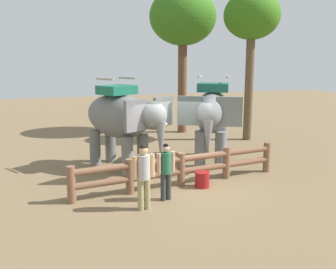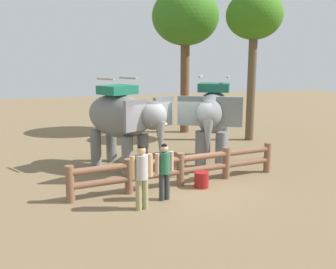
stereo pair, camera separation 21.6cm
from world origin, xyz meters
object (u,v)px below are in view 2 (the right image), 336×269
object	(u,v)px
elephant_near_left	(123,118)
feed_bucket	(201,180)
tourist_woman_in_black	(142,172)
tree_far_left	(254,19)
tourist_man_in_blue	(164,168)
tree_back_center	(185,19)
log_fence	(180,167)
elephant_center	(213,115)

from	to	relation	value
elephant_near_left	feed_bucket	world-z (taller)	elephant_near_left
tourist_woman_in_black	tree_far_left	xyz separation A→B (m)	(7.24, 6.90, 4.73)
tourist_man_in_blue	tree_back_center	world-z (taller)	tree_back_center
log_fence	elephant_near_left	distance (m)	2.99
elephant_near_left	tree_back_center	distance (m)	8.56
tree_far_left	tree_back_center	size ratio (longest dim) A/B	0.93
tourist_woman_in_black	log_fence	bearing A→B (deg)	42.59
tourist_woman_in_black	tourist_man_in_blue	xyz separation A→B (m)	(0.77, 0.47, -0.07)
log_fence	tourist_woman_in_black	xyz separation A→B (m)	(-1.63, -1.50, 0.41)
tourist_woman_in_black	tourist_man_in_blue	size ratio (longest dim) A/B	1.08
elephant_near_left	elephant_center	xyz separation A→B (m)	(3.39, -0.25, 0.01)
log_fence	tree_back_center	world-z (taller)	tree_back_center
elephant_near_left	feed_bucket	distance (m)	3.70
log_fence	elephant_near_left	bearing A→B (deg)	118.87
tourist_woman_in_black	tree_far_left	distance (m)	11.06
log_fence	elephant_near_left	size ratio (longest dim) A/B	1.83
elephant_near_left	tree_far_left	size ratio (longest dim) A/B	0.54
tourist_woman_in_black	feed_bucket	bearing A→B (deg)	27.23
tourist_man_in_blue	elephant_center	bearing A→B (deg)	47.16
tourist_woman_in_black	elephant_center	bearing A→B (deg)	44.47
log_fence	elephant_center	xyz separation A→B (m)	(2.08, 2.14, 1.25)
log_fence	tourist_man_in_blue	xyz separation A→B (m)	(-0.86, -1.03, 0.34)
tree_back_center	feed_bucket	world-z (taller)	tree_back_center
tree_back_center	tourist_woman_in_black	bearing A→B (deg)	-116.65
tree_back_center	tree_far_left	bearing A→B (deg)	-51.44
feed_bucket	tree_back_center	bearing A→B (deg)	72.53
elephant_near_left	tourist_woman_in_black	xyz separation A→B (m)	(-0.32, -3.89, -0.83)
log_fence	tourist_woman_in_black	world-z (taller)	tourist_woman_in_black
elephant_near_left	tourist_man_in_blue	xyz separation A→B (m)	(0.46, -3.41, -0.90)
elephant_center	tourist_man_in_blue	xyz separation A→B (m)	(-2.93, -3.16, -0.91)
log_fence	tree_far_left	world-z (taller)	tree_far_left
elephant_center	tourist_woman_in_black	size ratio (longest dim) A/B	2.19
log_fence	tree_far_left	bearing A→B (deg)	43.92
elephant_near_left	feed_bucket	bearing A→B (deg)	-55.84
tree_far_left	tourist_woman_in_black	bearing A→B (deg)	-136.38
tourist_man_in_blue	tree_back_center	distance (m)	11.38
elephant_near_left	elephant_center	world-z (taller)	elephant_center
log_fence	feed_bucket	size ratio (longest dim) A/B	14.37
tourist_man_in_blue	tree_far_left	xyz separation A→B (m)	(6.47, 6.42, 4.81)
log_fence	tree_back_center	size ratio (longest dim) A/B	0.93
log_fence	tree_far_left	xyz separation A→B (m)	(5.61, 5.40, 5.14)
elephant_center	tourist_man_in_blue	world-z (taller)	elephant_center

